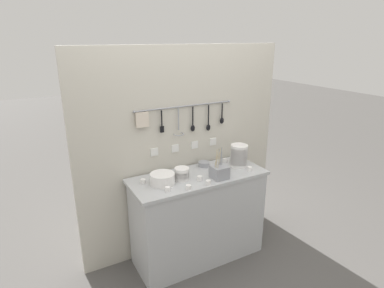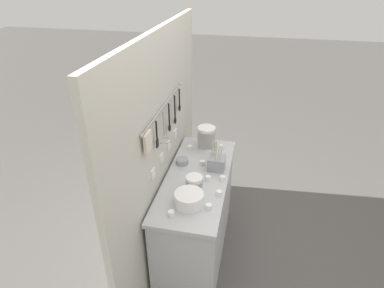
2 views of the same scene
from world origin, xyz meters
name	(u,v)px [view 2 (image 2 of 2)]	position (x,y,z in m)	size (l,w,h in m)	color
ground_plane	(196,251)	(0.00, 0.00, 0.00)	(20.00, 20.00, 0.00)	#514F4C
counter	(197,216)	(0.00, 0.00, 0.42)	(1.23, 0.49, 0.85)	#B7BABC
back_wall	(163,158)	(0.00, 0.28, 0.98)	(2.03, 0.11, 1.95)	beige
bowl_stack_nested_right	(194,183)	(-0.17, -0.01, 0.90)	(0.13, 0.13, 0.11)	white
bowl_stack_short_front	(206,138)	(0.44, 0.01, 0.95)	(0.16, 0.16, 0.21)	white
plate_stack	(189,199)	(-0.35, -0.01, 0.89)	(0.21, 0.21, 0.10)	white
steel_mixing_bowl	(182,161)	(0.15, 0.16, 0.87)	(0.10, 0.10, 0.04)	#93969E
cutlery_caddy	(217,163)	(0.13, -0.13, 0.90)	(0.13, 0.13, 0.27)	#93969E
cup_front_right	(190,148)	(0.39, 0.15, 0.87)	(0.04, 0.04, 0.04)	white
cup_back_right	(219,193)	(-0.21, -0.20, 0.87)	(0.04, 0.04, 0.04)	white
cup_by_caddy	(171,213)	(-0.49, 0.08, 0.87)	(0.04, 0.04, 0.04)	white
cup_mid_row	(222,178)	(-0.02, -0.20, 0.87)	(0.04, 0.04, 0.04)	white
cup_back_left	(209,207)	(-0.37, -0.15, 0.87)	(0.04, 0.04, 0.04)	white
cup_front_left	(202,163)	(0.16, -0.01, 0.87)	(0.04, 0.04, 0.04)	white
cup_centre	(222,147)	(0.46, -0.13, 0.87)	(0.04, 0.04, 0.04)	white
cup_edge_near	(208,178)	(-0.04, -0.10, 0.87)	(0.04, 0.04, 0.04)	white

